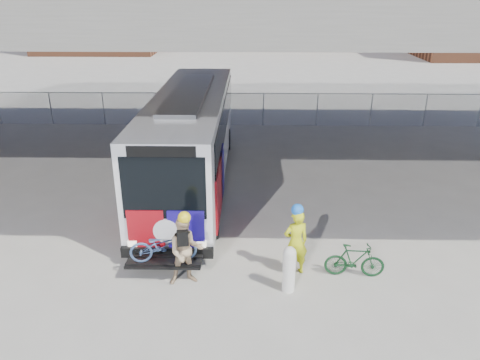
{
  "coord_description": "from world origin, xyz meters",
  "views": [
    {
      "loc": [
        0.25,
        -13.69,
        7.2
      ],
      "look_at": [
        -0.04,
        -0.09,
        1.6
      ],
      "focal_mm": 35.0,
      "sensor_mm": 36.0,
      "label": 1
    }
  ],
  "objects_px": {
    "cyclist_tan": "(186,250)",
    "bollard": "(289,267)",
    "bus": "(191,132)",
    "bike_parked": "(355,261)",
    "cyclist_hivis": "(296,241)"
  },
  "relations": [
    {
      "from": "bollard",
      "to": "cyclist_hivis",
      "type": "bearing_deg",
      "value": 74.18
    },
    {
      "from": "bus",
      "to": "cyclist_hivis",
      "type": "xyz_separation_m",
      "value": [
        3.5,
        -6.32,
        -1.11
      ]
    },
    {
      "from": "cyclist_tan",
      "to": "bike_parked",
      "type": "height_order",
      "value": "cyclist_tan"
    },
    {
      "from": "cyclist_tan",
      "to": "bike_parked",
      "type": "xyz_separation_m",
      "value": [
        4.44,
        0.39,
        -0.5
      ]
    },
    {
      "from": "bus",
      "to": "cyclist_tan",
      "type": "xyz_separation_m",
      "value": [
        0.63,
        -6.83,
        -1.13
      ]
    },
    {
      "from": "cyclist_hivis",
      "to": "bus",
      "type": "bearing_deg",
      "value": -78.29
    },
    {
      "from": "bus",
      "to": "cyclist_hivis",
      "type": "height_order",
      "value": "bus"
    },
    {
      "from": "bike_parked",
      "to": "cyclist_hivis",
      "type": "bearing_deg",
      "value": 89.55
    },
    {
      "from": "cyclist_tan",
      "to": "bollard",
      "type": "bearing_deg",
      "value": -19.45
    },
    {
      "from": "cyclist_tan",
      "to": "bus",
      "type": "bearing_deg",
      "value": 82.17
    },
    {
      "from": "bollard",
      "to": "bus",
      "type": "bearing_deg",
      "value": 114.65
    },
    {
      "from": "bus",
      "to": "bollard",
      "type": "xyz_separation_m",
      "value": [
        3.27,
        -7.13,
        -1.43
      ]
    },
    {
      "from": "bus",
      "to": "cyclist_tan",
      "type": "height_order",
      "value": "bus"
    },
    {
      "from": "bus",
      "to": "bike_parked",
      "type": "relative_size",
      "value": 8.17
    },
    {
      "from": "cyclist_tan",
      "to": "bike_parked",
      "type": "bearing_deg",
      "value": -8.14
    }
  ]
}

